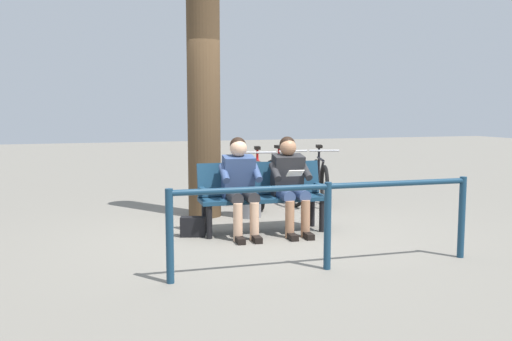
{
  "coord_description": "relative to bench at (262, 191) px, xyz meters",
  "views": [
    {
      "loc": [
        2.1,
        6.36,
        1.54
      ],
      "look_at": [
        -0.09,
        -0.37,
        0.75
      ],
      "focal_mm": 38.55,
      "sensor_mm": 36.0,
      "label": 1
    }
  ],
  "objects": [
    {
      "name": "ground_plane",
      "position": [
        0.09,
        0.15,
        -0.51
      ],
      "size": [
        40.0,
        40.0,
        0.0
      ],
      "primitive_type": "plane",
      "color": "slate"
    },
    {
      "name": "bench",
      "position": [
        0.0,
        0.0,
        0.0
      ],
      "size": [
        1.62,
        0.56,
        0.87
      ],
      "rotation": [
        0.0,
        0.0,
        -0.05
      ],
      "color": "navy",
      "rests_on": "ground"
    },
    {
      "name": "person_reading",
      "position": [
        -0.31,
        0.18,
        0.16
      ],
      "size": [
        0.5,
        0.78,
        1.2
      ],
      "rotation": [
        0.0,
        0.0,
        -0.05
      ],
      "color": "#262628",
      "rests_on": "ground"
    },
    {
      "name": "person_companion",
      "position": [
        0.33,
        0.15,
        0.16
      ],
      "size": [
        0.5,
        0.78,
        1.2
      ],
      "rotation": [
        0.0,
        0.0,
        -0.05
      ],
      "color": "#334772",
      "rests_on": "ground"
    },
    {
      "name": "handbag",
      "position": [
        0.9,
        0.04,
        -0.39
      ],
      "size": [
        0.33,
        0.22,
        0.24
      ],
      "primitive_type": "cube",
      "rotation": [
        0.0,
        0.0,
        -0.29
      ],
      "color": "black",
      "rests_on": "ground"
    },
    {
      "name": "tree_trunk",
      "position": [
        0.47,
        -1.19,
        1.24
      ],
      "size": [
        0.47,
        0.47,
        3.5
      ],
      "primitive_type": "cylinder",
      "color": "#4C3823",
      "rests_on": "ground"
    },
    {
      "name": "litter_bin",
      "position": [
        -0.11,
        -0.91,
        -0.11
      ],
      "size": [
        0.37,
        0.37,
        0.8
      ],
      "color": "slate",
      "rests_on": "ground"
    },
    {
      "name": "bicycle_red",
      "position": [
        -1.68,
        -1.89,
        -0.15
      ],
      "size": [
        0.62,
        1.63,
        0.94
      ],
      "rotation": [
        0.0,
        0.0,
        1.28
      ],
      "color": "black",
      "rests_on": "ground"
    },
    {
      "name": "bicycle_orange",
      "position": [
        -1.04,
        -1.97,
        -0.15
      ],
      "size": [
        0.48,
        1.68,
        0.94
      ],
      "rotation": [
        0.0,
        0.0,
        1.6
      ],
      "color": "black",
      "rests_on": "ground"
    },
    {
      "name": "bicycle_black",
      "position": [
        -0.57,
        -1.86,
        -0.15
      ],
      "size": [
        0.55,
        1.65,
        0.94
      ],
      "rotation": [
        0.0,
        0.0,
        1.34
      ],
      "color": "black",
      "rests_on": "ground"
    },
    {
      "name": "railing_fence",
      "position": [
        -0.06,
        1.8,
        0.08
      ],
      "size": [
        3.09,
        0.15,
        0.85
      ],
      "rotation": [
        0.0,
        0.0,
        -0.03
      ],
      "color": "navy",
      "rests_on": "ground"
    }
  ]
}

